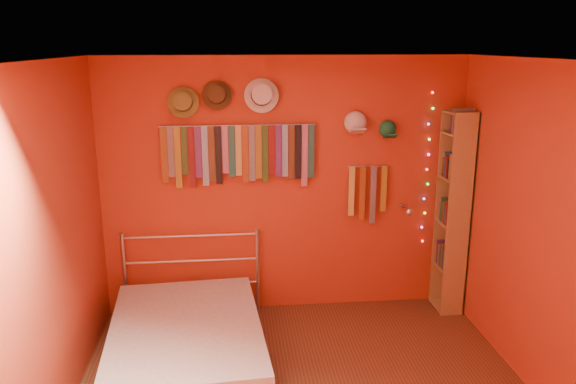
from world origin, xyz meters
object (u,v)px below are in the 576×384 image
object	(u,v)px
bookshelf	(457,212)
reading_lamp	(408,211)
tie_rack	(239,152)
bed	(186,343)

from	to	relation	value
bookshelf	reading_lamp	bearing A→B (deg)	-175.74
tie_rack	bookshelf	world-z (taller)	bookshelf
tie_rack	reading_lamp	bearing A→B (deg)	-6.89
tie_rack	bed	xyz separation A→B (m)	(-0.48, -0.95, -1.42)
reading_lamp	bookshelf	distance (m)	0.51
reading_lamp	tie_rack	bearing A→B (deg)	173.11
tie_rack	bookshelf	xyz separation A→B (m)	(2.10, -0.16, -0.60)
reading_lamp	bed	distance (m)	2.37
bookshelf	tie_rack	bearing A→B (deg)	175.77
reading_lamp	bookshelf	world-z (taller)	bookshelf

